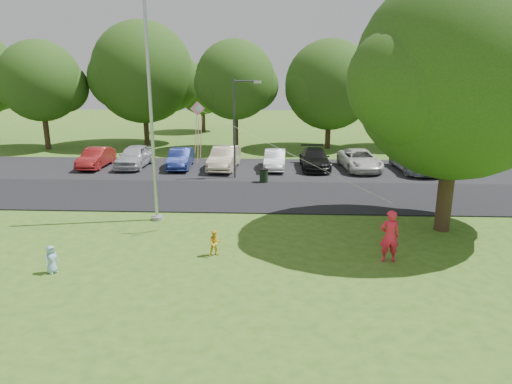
{
  "coord_description": "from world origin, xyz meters",
  "views": [
    {
      "loc": [
        1.77,
        -14.01,
        6.51
      ],
      "look_at": [
        0.94,
        4.0,
        1.6
      ],
      "focal_mm": 32.0,
      "sensor_mm": 36.0,
      "label": 1
    }
  ],
  "objects_px": {
    "child_yellow": "(215,243)",
    "big_tree": "(456,80)",
    "kite": "(203,122)",
    "trash_can": "(264,176)",
    "woman": "(390,236)",
    "flagpole": "(152,126)",
    "child_blue": "(51,259)",
    "street_lamp": "(238,120)"
  },
  "relations": [
    {
      "from": "flagpole",
      "to": "trash_can",
      "type": "relative_size",
      "value": 12.02
    },
    {
      "from": "street_lamp",
      "to": "child_blue",
      "type": "bearing_deg",
      "value": -115.8
    },
    {
      "from": "kite",
      "to": "child_yellow",
      "type": "bearing_deg",
      "value": -83.44
    },
    {
      "from": "big_tree",
      "to": "child_yellow",
      "type": "height_order",
      "value": "big_tree"
    },
    {
      "from": "flagpole",
      "to": "woman",
      "type": "distance_m",
      "value": 10.57
    },
    {
      "from": "big_tree",
      "to": "child_blue",
      "type": "bearing_deg",
      "value": -161.54
    },
    {
      "from": "woman",
      "to": "child_blue",
      "type": "xyz_separation_m",
      "value": [
        -11.23,
        -1.45,
        -0.46
      ]
    },
    {
      "from": "street_lamp",
      "to": "kite",
      "type": "distance_m",
      "value": 9.4
    },
    {
      "from": "child_yellow",
      "to": "kite",
      "type": "distance_m",
      "value": 4.81
    },
    {
      "from": "flagpole",
      "to": "child_yellow",
      "type": "distance_m",
      "value": 6.21
    },
    {
      "from": "flagpole",
      "to": "child_yellow",
      "type": "bearing_deg",
      "value": -51.44
    },
    {
      "from": "street_lamp",
      "to": "big_tree",
      "type": "bearing_deg",
      "value": -49.83
    },
    {
      "from": "street_lamp",
      "to": "trash_can",
      "type": "bearing_deg",
      "value": -41.26
    },
    {
      "from": "trash_can",
      "to": "kite",
      "type": "height_order",
      "value": "kite"
    },
    {
      "from": "street_lamp",
      "to": "child_yellow",
      "type": "xyz_separation_m",
      "value": [
        0.14,
        -11.93,
        -3.1
      ]
    },
    {
      "from": "child_yellow",
      "to": "kite",
      "type": "height_order",
      "value": "kite"
    },
    {
      "from": "child_blue",
      "to": "kite",
      "type": "relative_size",
      "value": 0.13
    },
    {
      "from": "flagpole",
      "to": "kite",
      "type": "relative_size",
      "value": 1.37
    },
    {
      "from": "child_blue",
      "to": "trash_can",
      "type": "bearing_deg",
      "value": 7.32
    },
    {
      "from": "woman",
      "to": "child_yellow",
      "type": "relative_size",
      "value": 1.96
    },
    {
      "from": "child_yellow",
      "to": "woman",
      "type": "bearing_deg",
      "value": -19.93
    },
    {
      "from": "trash_can",
      "to": "kite",
      "type": "bearing_deg",
      "value": -104.54
    },
    {
      "from": "big_tree",
      "to": "flagpole",
      "type": "bearing_deg",
      "value": 175.99
    },
    {
      "from": "woman",
      "to": "kite",
      "type": "relative_size",
      "value": 0.26
    },
    {
      "from": "street_lamp",
      "to": "child_blue",
      "type": "distance_m",
      "value": 14.8
    },
    {
      "from": "street_lamp",
      "to": "child_blue",
      "type": "xyz_separation_m",
      "value": [
        -5.02,
        -13.58,
        -3.1
      ]
    },
    {
      "from": "trash_can",
      "to": "big_tree",
      "type": "distance_m",
      "value": 12.19
    },
    {
      "from": "flagpole",
      "to": "trash_can",
      "type": "bearing_deg",
      "value": 56.67
    },
    {
      "from": "kite",
      "to": "big_tree",
      "type": "bearing_deg",
      "value": -5.93
    },
    {
      "from": "flagpole",
      "to": "kite",
      "type": "bearing_deg",
      "value": -28.71
    },
    {
      "from": "big_tree",
      "to": "woman",
      "type": "xyz_separation_m",
      "value": [
        -2.88,
        -3.26,
        -5.14
      ]
    },
    {
      "from": "child_yellow",
      "to": "big_tree",
      "type": "bearing_deg",
      "value": 0.84
    },
    {
      "from": "big_tree",
      "to": "kite",
      "type": "height_order",
      "value": "big_tree"
    },
    {
      "from": "flagpole",
      "to": "child_blue",
      "type": "relative_size",
      "value": 10.59
    },
    {
      "from": "big_tree",
      "to": "kite",
      "type": "xyz_separation_m",
      "value": [
        -9.65,
        -0.47,
        -1.6
      ]
    },
    {
      "from": "street_lamp",
      "to": "trash_can",
      "type": "height_order",
      "value": "street_lamp"
    },
    {
      "from": "child_blue",
      "to": "kite",
      "type": "height_order",
      "value": "kite"
    },
    {
      "from": "flagpole",
      "to": "kite",
      "type": "xyz_separation_m",
      "value": [
        2.41,
        -1.32,
        0.3
      ]
    },
    {
      "from": "big_tree",
      "to": "kite",
      "type": "relative_size",
      "value": 1.41
    },
    {
      "from": "flagpole",
      "to": "kite",
      "type": "distance_m",
      "value": 2.76
    },
    {
      "from": "big_tree",
      "to": "woman",
      "type": "relative_size",
      "value": 5.51
    },
    {
      "from": "trash_can",
      "to": "child_yellow",
      "type": "distance_m",
      "value": 10.9
    }
  ]
}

